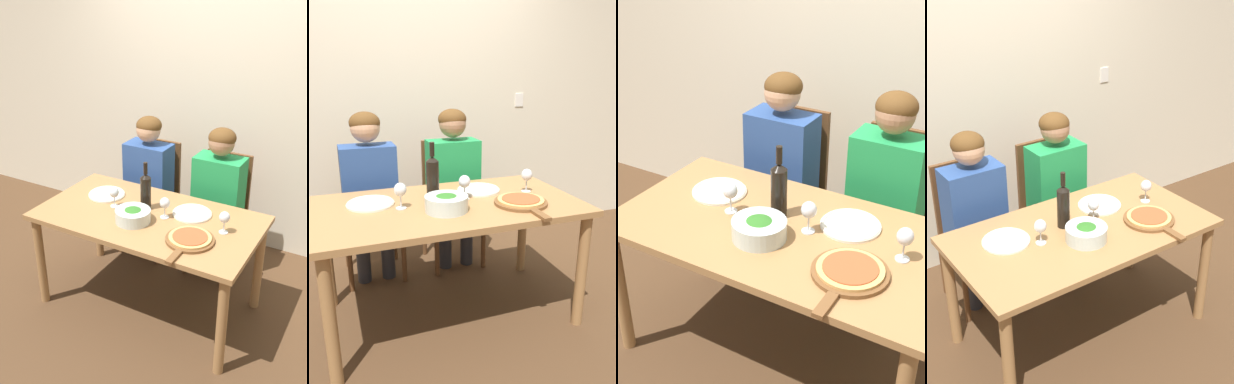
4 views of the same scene
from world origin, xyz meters
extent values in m
plane|color=#4C331E|center=(0.00, 0.00, 0.00)|extent=(40.00, 40.00, 0.00)
cube|color=beige|center=(0.00, 1.25, 1.35)|extent=(10.00, 0.05, 2.70)
cube|color=#9E7042|center=(0.00, 0.00, 0.74)|extent=(1.54, 0.84, 0.04)
cylinder|color=#9E7042|center=(-0.71, -0.36, 0.36)|extent=(0.06, 0.06, 0.72)
cylinder|color=#9E7042|center=(-0.71, 0.36, 0.36)|extent=(0.06, 0.06, 0.72)
cube|color=brown|center=(-0.38, 0.68, 0.45)|extent=(0.42, 0.42, 0.04)
cube|color=brown|center=(-0.38, 0.88, 0.72)|extent=(0.38, 0.03, 0.51)
cylinder|color=brown|center=(-0.57, 0.49, 0.22)|extent=(0.04, 0.04, 0.43)
cylinder|color=brown|center=(-0.19, 0.49, 0.22)|extent=(0.04, 0.04, 0.43)
cylinder|color=brown|center=(-0.57, 0.87, 0.22)|extent=(0.04, 0.04, 0.43)
cylinder|color=brown|center=(-0.19, 0.87, 0.22)|extent=(0.04, 0.04, 0.43)
cube|color=brown|center=(0.25, 0.68, 0.45)|extent=(0.42, 0.42, 0.04)
cube|color=brown|center=(0.25, 0.88, 0.72)|extent=(0.38, 0.03, 0.51)
cylinder|color=brown|center=(0.06, 0.49, 0.22)|extent=(0.04, 0.04, 0.43)
cylinder|color=brown|center=(0.44, 0.49, 0.22)|extent=(0.04, 0.04, 0.43)
cylinder|color=brown|center=(0.06, 0.87, 0.22)|extent=(0.04, 0.04, 0.43)
cylinder|color=brown|center=(0.44, 0.87, 0.22)|extent=(0.04, 0.04, 0.43)
cylinder|color=#28282D|center=(-0.47, 0.60, 0.23)|extent=(0.10, 0.10, 0.47)
cylinder|color=#28282D|center=(-0.29, 0.60, 0.23)|extent=(0.10, 0.10, 0.47)
cube|color=navy|center=(-0.38, 0.66, 0.74)|extent=(0.38, 0.22, 0.54)
cylinder|color=navy|center=(-0.58, 0.42, 0.59)|extent=(0.07, 0.31, 0.14)
cylinder|color=navy|center=(-0.18, 0.42, 0.59)|extent=(0.07, 0.31, 0.14)
sphere|color=tan|center=(-0.38, 0.66, 1.13)|extent=(0.20, 0.20, 0.20)
ellipsoid|color=#563819|center=(-0.38, 0.67, 1.16)|extent=(0.21, 0.21, 0.15)
cylinder|color=#28282D|center=(0.16, 0.60, 0.23)|extent=(0.10, 0.10, 0.47)
cylinder|color=#28282D|center=(0.34, 0.60, 0.23)|extent=(0.10, 0.10, 0.47)
cube|color=#1E8C47|center=(0.25, 0.66, 0.74)|extent=(0.38, 0.22, 0.54)
cylinder|color=#1E8C47|center=(0.05, 0.42, 0.59)|extent=(0.07, 0.31, 0.14)
cylinder|color=#1E8C47|center=(0.45, 0.42, 0.59)|extent=(0.07, 0.31, 0.14)
sphere|color=#9E7051|center=(0.25, 0.66, 1.13)|extent=(0.20, 0.20, 0.20)
ellipsoid|color=#563819|center=(0.25, 0.67, 1.16)|extent=(0.21, 0.21, 0.15)
cylinder|color=black|center=(-0.07, 0.08, 0.87)|extent=(0.08, 0.08, 0.24)
cone|color=black|center=(-0.07, 0.08, 1.01)|extent=(0.08, 0.08, 0.03)
cylinder|color=black|center=(-0.07, 0.08, 1.06)|extent=(0.03, 0.03, 0.08)
cylinder|color=silver|center=(-0.05, -0.12, 0.80)|extent=(0.24, 0.24, 0.09)
ellipsoid|color=#2D6B23|center=(-0.05, -0.12, 0.80)|extent=(0.20, 0.20, 0.09)
cylinder|color=silver|center=(-0.44, 0.12, 0.76)|extent=(0.27, 0.27, 0.01)
torus|color=silver|center=(-0.44, 0.12, 0.77)|extent=(0.27, 0.27, 0.02)
cylinder|color=silver|center=(0.26, 0.16, 0.76)|extent=(0.27, 0.27, 0.01)
torus|color=silver|center=(0.26, 0.16, 0.77)|extent=(0.27, 0.27, 0.02)
cylinder|color=brown|center=(0.39, -0.16, 0.76)|extent=(0.31, 0.31, 0.02)
cube|color=brown|center=(0.39, -0.38, 0.76)|extent=(0.04, 0.14, 0.02)
cylinder|color=tan|center=(0.39, -0.16, 0.78)|extent=(0.27, 0.27, 0.01)
cylinder|color=#AD4C28|center=(0.39, -0.16, 0.79)|extent=(0.22, 0.22, 0.01)
cylinder|color=silver|center=(-0.28, 0.00, 0.76)|extent=(0.06, 0.06, 0.01)
cylinder|color=silver|center=(-0.28, 0.00, 0.80)|extent=(0.01, 0.01, 0.07)
ellipsoid|color=silver|center=(-0.28, 0.00, 0.87)|extent=(0.07, 0.07, 0.08)
ellipsoid|color=maroon|center=(-0.28, 0.00, 0.86)|extent=(0.06, 0.06, 0.03)
cylinder|color=silver|center=(0.54, 0.04, 0.76)|extent=(0.06, 0.06, 0.01)
cylinder|color=silver|center=(0.54, 0.04, 0.80)|extent=(0.01, 0.01, 0.07)
ellipsoid|color=silver|center=(0.54, 0.04, 0.87)|extent=(0.07, 0.07, 0.08)
ellipsoid|color=maroon|center=(0.54, 0.04, 0.86)|extent=(0.06, 0.06, 0.03)
cylinder|color=silver|center=(0.11, 0.03, 0.76)|extent=(0.06, 0.06, 0.01)
cylinder|color=silver|center=(0.11, 0.03, 0.80)|extent=(0.01, 0.01, 0.07)
ellipsoid|color=silver|center=(0.11, 0.03, 0.87)|extent=(0.07, 0.07, 0.08)
ellipsoid|color=maroon|center=(0.11, 0.03, 0.86)|extent=(0.06, 0.06, 0.03)
camera|label=1|loc=(1.37, -2.36, 2.24)|focal=42.00mm
camera|label=2|loc=(-0.64, -1.98, 1.47)|focal=35.00mm
camera|label=3|loc=(0.98, -1.76, 2.05)|focal=50.00mm
camera|label=4|loc=(-1.58, -2.21, 2.38)|focal=50.00mm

